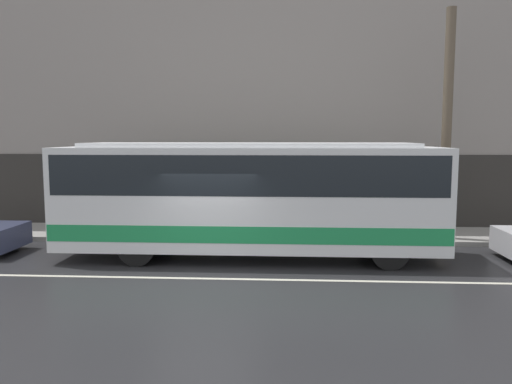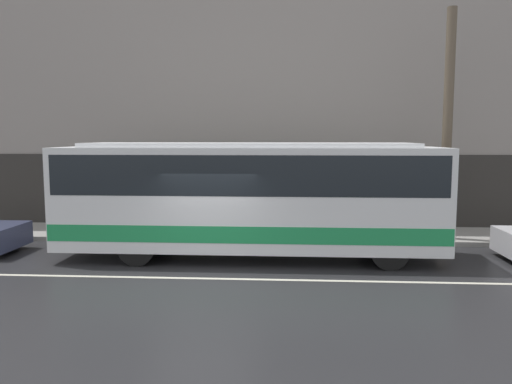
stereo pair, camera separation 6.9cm
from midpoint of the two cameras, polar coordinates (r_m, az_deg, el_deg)
ground_plane at (r=12.44m, az=-5.92°, el=-9.81°), size 60.00×60.00×0.00m
sidewalk at (r=17.59m, az=-3.02°, el=-4.74°), size 60.00×2.73×0.15m
building_facade at (r=18.99m, az=-2.59°, el=15.24°), size 60.00×0.35×13.21m
lane_stripe at (r=12.44m, az=-5.92°, el=-9.79°), size 54.00×0.14×0.01m
transit_bus at (r=14.11m, az=-0.63°, el=-0.19°), size 10.71×2.51×3.28m
utility_pole_near at (r=17.21m, az=21.14°, el=7.13°), size 0.31×0.31×7.33m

